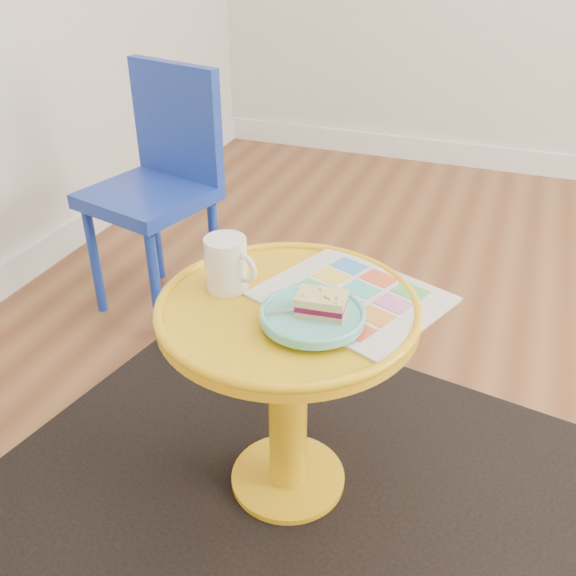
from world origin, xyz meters
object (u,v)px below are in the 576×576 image
(side_table, at_px, (288,362))
(newspaper, at_px, (352,297))
(chair, at_px, (161,176))
(mug, at_px, (227,262))
(plate, at_px, (313,316))

(side_table, relative_size, newspaper, 1.55)
(chair, distance_m, mug, 0.83)
(side_table, bearing_deg, chair, 136.33)
(side_table, distance_m, plate, 0.18)
(newspaper, xyz_separation_m, plate, (-0.04, -0.12, 0.02))
(newspaper, bearing_deg, plate, -87.94)
(chair, relative_size, newspaper, 2.30)
(newspaper, distance_m, mug, 0.26)
(plate, bearing_deg, chair, 136.97)
(mug, distance_m, plate, 0.22)
(plate, bearing_deg, newspaper, 70.12)
(side_table, distance_m, newspaper, 0.20)
(side_table, relative_size, mug, 4.34)
(side_table, xyz_separation_m, plate, (0.07, -0.05, 0.16))
(side_table, bearing_deg, mug, 172.22)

